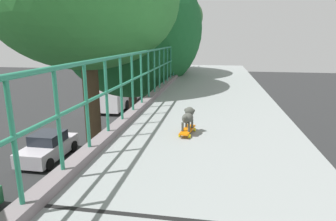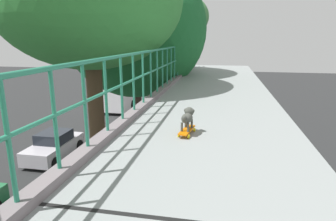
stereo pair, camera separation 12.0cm
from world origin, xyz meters
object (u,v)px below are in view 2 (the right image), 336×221
at_px(city_bus, 130,85).
at_px(toy_skateboard, 187,130).
at_px(car_white_fifth, 81,191).
at_px(car_black_seventh, 137,134).
at_px(car_silver_sixth, 54,146).
at_px(small_dog, 188,116).

xyz_separation_m(city_bus, toy_skateboard, (9.08, -24.26, 3.37)).
relative_size(car_white_fifth, car_black_seventh, 0.94).
height_order(car_silver_sixth, car_black_seventh, car_silver_sixth).
height_order(car_white_fifth, car_silver_sixth, car_silver_sixth).
distance_m(car_black_seventh, city_bus, 12.52).
relative_size(car_silver_sixth, small_dog, 9.32).
relative_size(car_silver_sixth, city_bus, 0.34).
relative_size(toy_skateboard, small_dog, 1.33).
xyz_separation_m(toy_skateboard, small_dog, (0.01, 0.02, 0.23)).
xyz_separation_m(car_silver_sixth, city_bus, (-0.34, 14.81, 1.14)).
distance_m(car_silver_sixth, toy_skateboard, 13.63).
distance_m(car_silver_sixth, small_dog, 13.70).
relative_size(car_silver_sixth, car_black_seventh, 0.93).
xyz_separation_m(car_white_fifth, car_silver_sixth, (-3.85, 4.21, 0.04)).
bearing_deg(car_silver_sixth, toy_skateboard, -47.25).
relative_size(car_white_fifth, city_bus, 0.34).
xyz_separation_m(city_bus, small_dog, (9.08, -24.24, 3.59)).
bearing_deg(car_black_seventh, toy_skateboard, -69.05).
distance_m(car_black_seventh, small_dog, 14.24).
xyz_separation_m(car_silver_sixth, small_dog, (8.74, -9.43, 4.73)).
height_order(car_silver_sixth, small_dog, small_dog).
bearing_deg(small_dog, car_black_seventh, 111.00).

